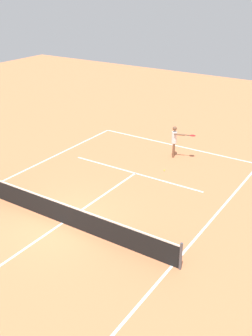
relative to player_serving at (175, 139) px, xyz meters
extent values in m
plane|color=#D37A4C|center=(0.70, 8.63, -1.07)|extent=(60.00, 60.00, 0.00)
cube|color=white|center=(0.70, -1.58, -1.07)|extent=(10.03, 0.10, 0.01)
cube|color=white|center=(-4.32, 8.63, -1.07)|extent=(0.10, 20.42, 0.01)
cube|color=white|center=(0.70, 3.01, -1.07)|extent=(7.52, 0.10, 0.01)
cube|color=white|center=(0.70, 8.63, -1.07)|extent=(0.10, 11.23, 0.01)
cylinder|color=#4C4C51|center=(-4.62, 8.63, -0.54)|extent=(0.10, 0.10, 1.07)
cube|color=black|center=(0.70, 8.63, -0.62)|extent=(10.63, 0.03, 0.91)
cube|color=white|center=(0.70, 8.63, -0.14)|extent=(10.63, 0.04, 0.06)
cylinder|color=brown|center=(0.09, -0.08, -0.65)|extent=(0.12, 0.12, 0.83)
cylinder|color=brown|center=(0.02, 0.10, -0.65)|extent=(0.12, 0.12, 0.83)
cylinder|color=white|center=(0.05, 0.01, 0.09)|extent=(0.28, 0.28, 0.65)
sphere|color=brown|center=(0.05, 0.01, 0.60)|extent=(0.24, 0.24, 0.24)
cylinder|color=brown|center=(0.11, -0.16, 0.12)|extent=(0.09, 0.09, 0.58)
cylinder|color=brown|center=(-0.29, 0.08, 0.34)|extent=(0.57, 0.29, 0.09)
cylinder|color=black|center=(-0.68, -0.06, 0.34)|extent=(0.26, 0.12, 0.04)
ellipsoid|color=red|center=(-0.95, -0.16, 0.34)|extent=(0.40, 0.37, 0.04)
sphere|color=#CCE033|center=(-0.42, 1.95, -1.04)|extent=(0.07, 0.07, 0.07)
camera|label=1|loc=(-9.16, 18.96, 7.93)|focal=43.27mm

